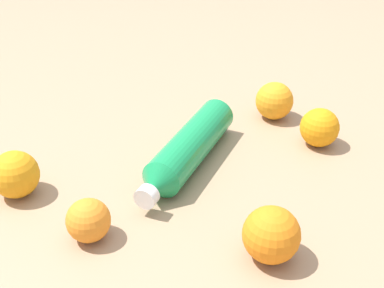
{
  "coord_description": "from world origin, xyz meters",
  "views": [
    {
      "loc": [
        0.2,
        0.79,
        0.49
      ],
      "look_at": [
        -0.01,
        0.04,
        0.03
      ],
      "focal_mm": 47.27,
      "sensor_mm": 36.0,
      "label": 1
    }
  ],
  "objects_px": {
    "orange_1": "(274,101)",
    "orange_2": "(15,174)",
    "water_bottle": "(187,150)",
    "orange_0": "(271,235)",
    "orange_4": "(88,220)",
    "orange_3": "(320,128)"
  },
  "relations": [
    {
      "from": "orange_1",
      "to": "orange_2",
      "type": "bearing_deg",
      "value": 14.87
    },
    {
      "from": "water_bottle",
      "to": "orange_1",
      "type": "relative_size",
      "value": 3.44
    },
    {
      "from": "orange_0",
      "to": "orange_2",
      "type": "bearing_deg",
      "value": -36.39
    },
    {
      "from": "orange_4",
      "to": "water_bottle",
      "type": "bearing_deg",
      "value": -141.89
    },
    {
      "from": "water_bottle",
      "to": "orange_2",
      "type": "distance_m",
      "value": 0.29
    },
    {
      "from": "orange_3",
      "to": "orange_4",
      "type": "relative_size",
      "value": 1.14
    },
    {
      "from": "orange_1",
      "to": "orange_3",
      "type": "relative_size",
      "value": 1.06
    },
    {
      "from": "water_bottle",
      "to": "orange_4",
      "type": "relative_size",
      "value": 4.14
    },
    {
      "from": "orange_2",
      "to": "orange_4",
      "type": "distance_m",
      "value": 0.17
    },
    {
      "from": "orange_0",
      "to": "orange_1",
      "type": "height_order",
      "value": "orange_0"
    },
    {
      "from": "orange_0",
      "to": "water_bottle",
      "type": "bearing_deg",
      "value": -79.22
    },
    {
      "from": "orange_0",
      "to": "orange_2",
      "type": "relative_size",
      "value": 1.03
    },
    {
      "from": "water_bottle",
      "to": "orange_4",
      "type": "distance_m",
      "value": 0.24
    },
    {
      "from": "orange_0",
      "to": "orange_3",
      "type": "distance_m",
      "value": 0.33
    },
    {
      "from": "orange_1",
      "to": "orange_3",
      "type": "distance_m",
      "value": 0.13
    },
    {
      "from": "orange_2",
      "to": "orange_4",
      "type": "xyz_separation_m",
      "value": [
        -0.1,
        0.14,
        -0.01
      ]
    },
    {
      "from": "orange_3",
      "to": "orange_4",
      "type": "height_order",
      "value": "orange_3"
    },
    {
      "from": "water_bottle",
      "to": "orange_1",
      "type": "xyz_separation_m",
      "value": [
        -0.22,
        -0.13,
        0.01
      ]
    },
    {
      "from": "orange_0",
      "to": "orange_4",
      "type": "distance_m",
      "value": 0.26
    },
    {
      "from": "orange_3",
      "to": "orange_4",
      "type": "distance_m",
      "value": 0.47
    },
    {
      "from": "water_bottle",
      "to": "orange_0",
      "type": "distance_m",
      "value": 0.26
    },
    {
      "from": "orange_0",
      "to": "orange_1",
      "type": "distance_m",
      "value": 0.42
    }
  ]
}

